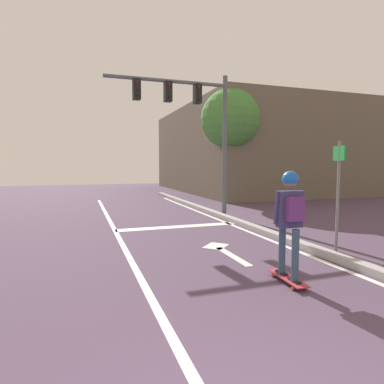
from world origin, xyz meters
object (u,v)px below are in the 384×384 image
at_px(skateboard, 288,278).
at_px(skater, 290,211).
at_px(traffic_signal_mast, 191,113).
at_px(street_sign_post, 338,180).
at_px(roadside_tree, 230,119).

bearing_deg(skateboard, skater, -93.82).
distance_m(traffic_signal_mast, street_sign_post, 5.78).
bearing_deg(street_sign_post, skater, -148.90).
height_order(skateboard, roadside_tree, roadside_tree).
xyz_separation_m(skateboard, skater, (-0.00, -0.02, 1.06)).
distance_m(skateboard, street_sign_post, 2.80).
relative_size(skateboard, skater, 0.53).
height_order(traffic_signal_mast, street_sign_post, traffic_signal_mast).
distance_m(skater, traffic_signal_mast, 6.92).
xyz_separation_m(skateboard, roadside_tree, (3.85, 10.17, 3.92)).
xyz_separation_m(skateboard, traffic_signal_mast, (0.61, 6.42, 3.50)).
bearing_deg(traffic_signal_mast, skater, -95.45).
xyz_separation_m(skater, traffic_signal_mast, (0.61, 6.44, 2.45)).
relative_size(skateboard, street_sign_post, 0.38).
bearing_deg(roadside_tree, street_sign_post, -101.31).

